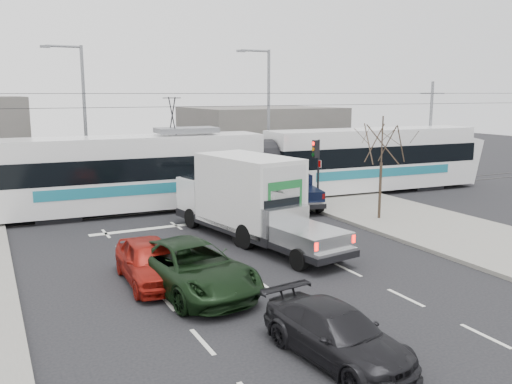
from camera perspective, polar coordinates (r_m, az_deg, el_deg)
name	(u,v)px	position (r m, az deg, el deg)	size (l,w,h in m)	color
ground	(267,254)	(21.38, 1.11, -6.55)	(120.00, 120.00, 0.00)	black
sidewalk_right	(437,227)	(26.62, 18.56, -3.53)	(6.00, 60.00, 0.15)	gray
rails	(183,207)	(30.31, -7.72, -1.54)	(60.00, 1.60, 0.03)	#33302D
building_right	(260,136)	(47.43, 0.45, 5.88)	(12.00, 10.00, 5.00)	#68625E
bare_tree	(382,144)	(26.90, 13.12, 4.92)	(2.40, 2.40, 5.00)	#47382B
traffic_signal	(317,158)	(29.55, 6.39, 3.55)	(0.44, 0.44, 3.60)	black
street_lamp_near	(266,110)	(36.26, 1.07, 8.63)	(2.38, 0.25, 9.00)	slate
street_lamp_far	(81,112)	(34.52, -17.90, 8.04)	(2.38, 0.25, 9.00)	slate
catenary	(181,137)	(29.76, -7.91, 5.77)	(60.00, 0.20, 7.00)	black
tram	(262,165)	(31.42, 0.66, 2.87)	(29.34, 4.59, 5.97)	white
silver_pickup	(281,225)	(21.49, 2.62, -3.51)	(2.90, 6.17, 2.15)	black
box_truck	(240,196)	(23.81, -1.65, -0.40)	(3.69, 7.50, 3.59)	black
navy_pickup	(294,188)	(30.01, 4.05, 0.39)	(3.00, 5.26, 2.09)	black
green_car	(191,267)	(17.48, -6.84, -7.85)	(2.60, 5.63, 1.56)	black
red_car	(150,261)	(18.44, -11.10, -7.15)	(1.74, 4.32, 1.47)	maroon
dark_car	(337,334)	(13.33, 8.50, -14.57)	(1.77, 4.34, 1.26)	black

